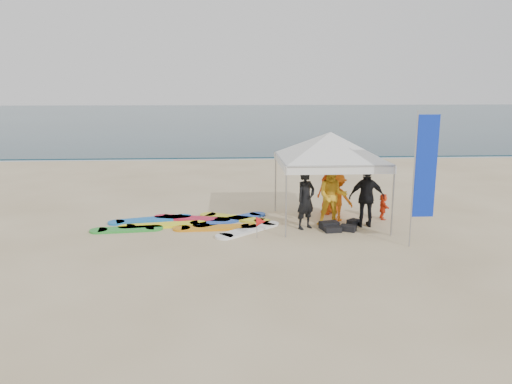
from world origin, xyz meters
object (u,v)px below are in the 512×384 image
(person_orange_b, at_px, (330,187))
(surfboard_spread, at_px, (196,223))
(canopy_tent, at_px, (331,132))
(person_yellow, at_px, (332,196))
(feather_flag, at_px, (425,168))
(person_orange_a, at_px, (338,197))
(person_black_a, at_px, (306,199))
(person_black_b, at_px, (367,197))
(person_seated, at_px, (383,206))
(marker_pennant, at_px, (261,222))

(person_orange_b, height_order, surfboard_spread, person_orange_b)
(person_orange_b, xyz_separation_m, canopy_tent, (-0.29, -1.13, 2.00))
(person_yellow, relative_size, surfboard_spread, 0.35)
(person_yellow, height_order, feather_flag, feather_flag)
(person_orange_a, xyz_separation_m, feather_flag, (1.67, -2.85, 1.42))
(person_black_a, bearing_deg, person_orange_b, 23.86)
(person_black_a, relative_size, person_black_b, 0.98)
(person_seated, height_order, marker_pennant, person_seated)
(canopy_tent, relative_size, feather_flag, 1.19)
(person_black_b, distance_m, marker_pennant, 3.57)
(person_black_a, xyz_separation_m, surfboard_spread, (-3.42, 0.67, -0.90))
(person_black_b, relative_size, surfboard_spread, 0.34)
(person_black_a, bearing_deg, person_black_b, -30.41)
(person_seated, bearing_deg, person_orange_b, 68.14)
(person_orange_a, bearing_deg, person_black_a, 73.60)
(person_black_a, relative_size, marker_pennant, 2.92)
(person_orange_a, bearing_deg, person_seated, -140.93)
(feather_flag, relative_size, surfboard_spread, 0.68)
(person_orange_b, relative_size, surfboard_spread, 0.34)
(person_yellow, xyz_separation_m, feather_flag, (2.00, -2.21, 1.23))
(feather_flag, relative_size, marker_pennant, 5.85)
(person_black_b, distance_m, canopy_tent, 2.33)
(canopy_tent, xyz_separation_m, surfboard_spread, (-4.28, -0.01, -2.89))
(person_orange_a, relative_size, feather_flag, 0.42)
(person_yellow, distance_m, person_black_b, 1.07)
(person_orange_a, bearing_deg, surfboard_spread, 39.77)
(marker_pennant, relative_size, surfboard_spread, 0.12)
(person_yellow, bearing_deg, canopy_tent, 102.07)
(person_black_b, height_order, person_orange_b, person_black_b)
(person_orange_b, xyz_separation_m, surfboard_spread, (-4.57, -1.14, -0.89))
(person_orange_b, relative_size, canopy_tent, 0.42)
(person_black_a, height_order, person_orange_a, person_black_a)
(person_black_a, height_order, person_yellow, person_yellow)
(person_yellow, bearing_deg, person_black_b, 0.46)
(person_orange_b, height_order, feather_flag, feather_flag)
(person_seated, distance_m, feather_flag, 3.40)
(person_orange_a, distance_m, person_orange_b, 0.93)
(person_yellow, relative_size, person_seated, 2.23)
(person_black_a, bearing_deg, marker_pennant, 178.27)
(canopy_tent, bearing_deg, surfboard_spread, -179.89)
(person_black_a, xyz_separation_m, canopy_tent, (0.85, 0.68, 2.00))
(person_black_a, bearing_deg, surfboard_spread, 135.11)
(person_orange_a, height_order, feather_flag, feather_flag)
(person_black_a, xyz_separation_m, person_seated, (2.75, 0.96, -0.50))
(person_black_b, distance_m, person_orange_b, 1.87)
(feather_flag, bearing_deg, canopy_tent, 127.64)
(person_orange_a, relative_size, marker_pennant, 2.44)
(person_black_a, height_order, surfboard_spread, person_black_a)
(person_orange_b, bearing_deg, person_black_b, 92.93)
(person_black_b, bearing_deg, feather_flag, 118.18)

